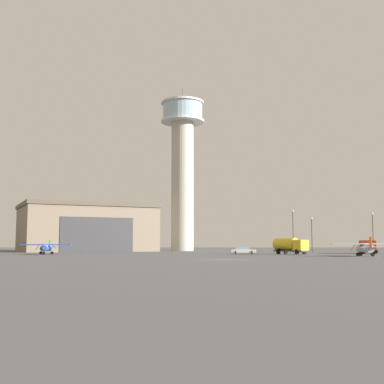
{
  "coord_description": "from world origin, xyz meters",
  "views": [
    {
      "loc": [
        -3.0,
        -61.64,
        1.96
      ],
      "look_at": [
        -4.4,
        18.99,
        10.36
      ],
      "focal_mm": 46.48,
      "sensor_mm": 36.0,
      "label": 1
    }
  ],
  "objects_px": {
    "light_post_north": "(373,229)",
    "car_white": "(243,250)",
    "truck_fuel_tanker_yellow": "(290,245)",
    "airplane_blue": "(46,247)",
    "truck_box_red": "(367,246)",
    "airplane_silver": "(365,247)",
    "light_post_west": "(312,231)",
    "control_tower": "(182,160)",
    "light_post_centre": "(293,227)"
  },
  "relations": [
    {
      "from": "control_tower",
      "to": "light_post_centre",
      "type": "xyz_separation_m",
      "value": [
        24.8,
        -29.3,
        -19.73
      ]
    },
    {
      "from": "truck_box_red",
      "to": "car_white",
      "type": "relative_size",
      "value": 1.51
    },
    {
      "from": "airplane_silver",
      "to": "light_post_north",
      "type": "height_order",
      "value": "light_post_north"
    },
    {
      "from": "truck_fuel_tanker_yellow",
      "to": "truck_box_red",
      "type": "relative_size",
      "value": 0.93
    },
    {
      "from": "control_tower",
      "to": "light_post_west",
      "type": "xyz_separation_m",
      "value": [
        28.96,
        -28.45,
        -20.53
      ]
    },
    {
      "from": "truck_fuel_tanker_yellow",
      "to": "light_post_west",
      "type": "relative_size",
      "value": 0.85
    },
    {
      "from": "control_tower",
      "to": "truck_fuel_tanker_yellow",
      "type": "height_order",
      "value": "control_tower"
    },
    {
      "from": "control_tower",
      "to": "light_post_west",
      "type": "bearing_deg",
      "value": -44.49
    },
    {
      "from": "light_post_west",
      "to": "light_post_centre",
      "type": "height_order",
      "value": "light_post_centre"
    },
    {
      "from": "airplane_silver",
      "to": "control_tower",
      "type": "bearing_deg",
      "value": 30.65
    },
    {
      "from": "truck_fuel_tanker_yellow",
      "to": "light_post_west",
      "type": "bearing_deg",
      "value": 111.05
    },
    {
      "from": "light_post_west",
      "to": "light_post_centre",
      "type": "distance_m",
      "value": 4.33
    },
    {
      "from": "truck_fuel_tanker_yellow",
      "to": "light_post_west",
      "type": "distance_m",
      "value": 16.32
    },
    {
      "from": "airplane_silver",
      "to": "car_white",
      "type": "distance_m",
      "value": 23.03
    },
    {
      "from": "control_tower",
      "to": "truck_box_red",
      "type": "distance_m",
      "value": 58.01
    },
    {
      "from": "control_tower",
      "to": "car_white",
      "type": "bearing_deg",
      "value": -73.29
    },
    {
      "from": "airplane_silver",
      "to": "light_post_centre",
      "type": "bearing_deg",
      "value": 14.19
    },
    {
      "from": "light_post_centre",
      "to": "truck_fuel_tanker_yellow",
      "type": "bearing_deg",
      "value": -103.24
    },
    {
      "from": "airplane_silver",
      "to": "truck_fuel_tanker_yellow",
      "type": "height_order",
      "value": "truck_fuel_tanker_yellow"
    },
    {
      "from": "airplane_blue",
      "to": "truck_box_red",
      "type": "height_order",
      "value": "airplane_blue"
    },
    {
      "from": "control_tower",
      "to": "truck_fuel_tanker_yellow",
      "type": "xyz_separation_m",
      "value": [
        21.64,
        -42.74,
        -23.46
      ]
    },
    {
      "from": "light_post_centre",
      "to": "control_tower",
      "type": "bearing_deg",
      "value": 130.25
    },
    {
      "from": "light_post_west",
      "to": "truck_box_red",
      "type": "bearing_deg",
      "value": -43.81
    },
    {
      "from": "airplane_blue",
      "to": "light_post_north",
      "type": "bearing_deg",
      "value": 95.62
    },
    {
      "from": "car_white",
      "to": "light_post_centre",
      "type": "bearing_deg",
      "value": 53.06
    },
    {
      "from": "light_post_west",
      "to": "light_post_north",
      "type": "bearing_deg",
      "value": -16.01
    },
    {
      "from": "truck_box_red",
      "to": "car_white",
      "type": "distance_m",
      "value": 25.7
    },
    {
      "from": "airplane_blue",
      "to": "car_white",
      "type": "xyz_separation_m",
      "value": [
        36.23,
        1.79,
        -0.52
      ]
    },
    {
      "from": "truck_fuel_tanker_yellow",
      "to": "airplane_blue",
      "type": "bearing_deg",
      "value": -129.03
    },
    {
      "from": "truck_fuel_tanker_yellow",
      "to": "truck_box_red",
      "type": "bearing_deg",
      "value": 67.58
    },
    {
      "from": "airplane_blue",
      "to": "truck_box_red",
      "type": "bearing_deg",
      "value": 91.47
    },
    {
      "from": "car_white",
      "to": "airplane_blue",
      "type": "bearing_deg",
      "value": -173.5
    },
    {
      "from": "light_post_north",
      "to": "control_tower",
      "type": "bearing_deg",
      "value": 142.05
    },
    {
      "from": "airplane_silver",
      "to": "light_post_centre",
      "type": "distance_m",
      "value": 29.52
    },
    {
      "from": "airplane_silver",
      "to": "truck_box_red",
      "type": "distance_m",
      "value": 22.2
    },
    {
      "from": "truck_fuel_tanker_yellow",
      "to": "light_post_centre",
      "type": "height_order",
      "value": "light_post_centre"
    },
    {
      "from": "airplane_silver",
      "to": "car_white",
      "type": "relative_size",
      "value": 2.17
    },
    {
      "from": "airplane_silver",
      "to": "light_post_west",
      "type": "relative_size",
      "value": 1.31
    },
    {
      "from": "light_post_centre",
      "to": "car_white",
      "type": "bearing_deg",
      "value": -130.61
    },
    {
      "from": "car_white",
      "to": "light_post_centre",
      "type": "height_order",
      "value": "light_post_centre"
    },
    {
      "from": "light_post_north",
      "to": "car_white",
      "type": "bearing_deg",
      "value": -158.05
    },
    {
      "from": "airplane_blue",
      "to": "light_post_centre",
      "type": "xyz_separation_m",
      "value": [
        48.08,
        15.61,
        4.16
      ]
    },
    {
      "from": "airplane_silver",
      "to": "truck_fuel_tanker_yellow",
      "type": "relative_size",
      "value": 1.55
    },
    {
      "from": "airplane_blue",
      "to": "light_post_west",
      "type": "bearing_deg",
      "value": 101.61
    },
    {
      "from": "truck_fuel_tanker_yellow",
      "to": "truck_box_red",
      "type": "distance_m",
      "value": 17.24
    },
    {
      "from": "control_tower",
      "to": "airplane_silver",
      "type": "xyz_separation_m",
      "value": [
        30.54,
        -57.97,
        -23.77
      ]
    },
    {
      "from": "truck_fuel_tanker_yellow",
      "to": "truck_box_red",
      "type": "xyz_separation_m",
      "value": [
        16.26,
        5.72,
        -0.16
      ]
    },
    {
      "from": "airplane_blue",
      "to": "light_post_west",
      "type": "relative_size",
      "value": 1.2
    },
    {
      "from": "truck_fuel_tanker_yellow",
      "to": "airplane_silver",
      "type": "bearing_deg",
      "value": -11.49
    },
    {
      "from": "truck_box_red",
      "to": "car_white",
      "type": "height_order",
      "value": "truck_box_red"
    }
  ]
}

